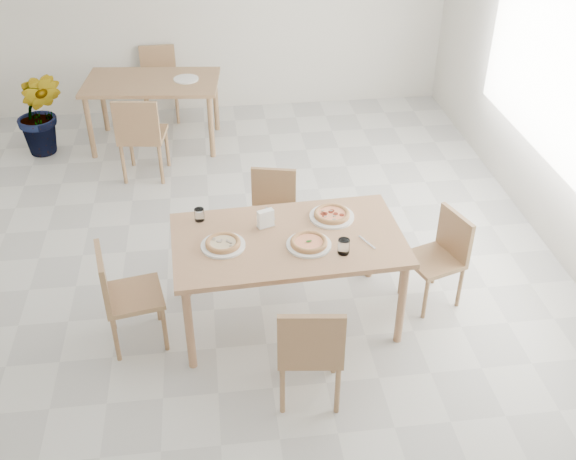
{
  "coord_description": "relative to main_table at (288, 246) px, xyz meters",
  "views": [
    {
      "loc": [
        0.08,
        -4.53,
        3.51
      ],
      "look_at": [
        0.57,
        -0.59,
        0.82
      ],
      "focal_mm": 42.0,
      "sensor_mm": 36.0,
      "label": 1
    }
  ],
  "objects": [
    {
      "name": "room",
      "position": [
        2.41,
        0.89,
        0.82
      ],
      "size": [
        7.28,
        7.0,
        7.0
      ],
      "color": "silver",
      "rests_on": "ground"
    },
    {
      "name": "main_table",
      "position": [
        0.0,
        0.0,
        0.0
      ],
      "size": [
        1.7,
        1.02,
        0.75
      ],
      "rotation": [
        0.0,
        0.0,
        0.05
      ],
      "color": "tan",
      "rests_on": "ground"
    },
    {
      "name": "chair_south",
      "position": [
        0.04,
        -0.85,
        -0.19
      ],
      "size": [
        0.47,
        0.47,
        0.84
      ],
      "rotation": [
        0.0,
        0.0,
        3.02
      ],
      "color": "#A88354",
      "rests_on": "ground"
    },
    {
      "name": "chair_north",
      "position": [
        -0.02,
        0.89,
        -0.23
      ],
      "size": [
        0.46,
        0.46,
        0.77
      ],
      "rotation": [
        0.0,
        0.0,
        -0.23
      ],
      "color": "#A88354",
      "rests_on": "ground"
    },
    {
      "name": "chair_west",
      "position": [
        -1.21,
        -0.12,
        -0.2
      ],
      "size": [
        0.47,
        0.47,
        0.82
      ],
      "rotation": [
        0.0,
        0.0,
        1.76
      ],
      "color": "#A88354",
      "rests_on": "ground"
    },
    {
      "name": "chair_east",
      "position": [
        1.21,
        0.09,
        -0.23
      ],
      "size": [
        0.48,
        0.48,
        0.77
      ],
      "rotation": [
        0.0,
        0.0,
        -1.25
      ],
      "color": "#A88354",
      "rests_on": "ground"
    },
    {
      "name": "plate_margherita",
      "position": [
        0.13,
        -0.12,
        0.08
      ],
      "size": [
        0.32,
        0.32,
        0.02
      ],
      "primitive_type": "cylinder",
      "color": "white",
      "rests_on": "main_table"
    },
    {
      "name": "plate_mushroom",
      "position": [
        -0.47,
        -0.05,
        0.08
      ],
      "size": [
        0.31,
        0.31,
        0.02
      ],
      "primitive_type": "cylinder",
      "color": "white",
      "rests_on": "main_table"
    },
    {
      "name": "plate_pepperoni",
      "position": [
        0.36,
        0.22,
        0.08
      ],
      "size": [
        0.34,
        0.34,
        0.02
      ],
      "primitive_type": "cylinder",
      "color": "white",
      "rests_on": "main_table"
    },
    {
      "name": "pizza_margherita",
      "position": [
        0.13,
        -0.12,
        0.1
      ],
      "size": [
        0.3,
        0.3,
        0.03
      ],
      "rotation": [
        0.0,
        0.0,
        -0.15
      ],
      "color": "#E8A26D",
      "rests_on": "plate_margherita"
    },
    {
      "name": "pizza_mushroom",
      "position": [
        -0.47,
        -0.05,
        0.1
      ],
      "size": [
        0.32,
        0.32,
        0.03
      ],
      "rotation": [
        0.0,
        0.0,
        -0.32
      ],
      "color": "#E8A26D",
      "rests_on": "plate_mushroom"
    },
    {
      "name": "pizza_pepperoni",
      "position": [
        0.36,
        0.22,
        0.11
      ],
      "size": [
        0.27,
        0.27,
        0.03
      ],
      "rotation": [
        0.0,
        0.0,
        -0.01
      ],
      "color": "#E8A26D",
      "rests_on": "plate_pepperoni"
    },
    {
      "name": "tumbler_a",
      "position": [
        0.36,
        -0.23,
        0.13
      ],
      "size": [
        0.08,
        0.08,
        0.11
      ],
      "primitive_type": "cylinder",
      "color": "white",
      "rests_on": "main_table"
    },
    {
      "name": "tumbler_b",
      "position": [
        -0.63,
        0.31,
        0.12
      ],
      "size": [
        0.07,
        0.07,
        0.1
      ],
      "primitive_type": "cylinder",
      "color": "white",
      "rests_on": "main_table"
    },
    {
      "name": "napkin_holder",
      "position": [
        -0.15,
        0.16,
        0.14
      ],
      "size": [
        0.14,
        0.11,
        0.15
      ],
      "rotation": [
        0.0,
        0.0,
        0.35
      ],
      "color": "silver",
      "rests_on": "main_table"
    },
    {
      "name": "fork_a",
      "position": [
        -0.09,
        0.33,
        0.08
      ],
      "size": [
        0.06,
        0.19,
        0.01
      ],
      "primitive_type": "cube",
      "rotation": [
        0.0,
        0.0,
        0.25
      ],
      "color": "silver",
      "rests_on": "main_table"
    },
    {
      "name": "fork_b",
      "position": [
        0.55,
        -0.13,
        0.08
      ],
      "size": [
        0.09,
        0.18,
        0.01
      ],
      "primitive_type": "cube",
      "rotation": [
        0.0,
        0.0,
        0.44
      ],
      "color": "silver",
      "rests_on": "main_table"
    },
    {
      "name": "second_table",
      "position": [
        -1.11,
        3.16,
        -0.01
      ],
      "size": [
        1.53,
        0.98,
        0.75
      ],
      "rotation": [
        0.0,
        0.0,
        -0.11
      ],
      "color": "#A88354",
      "rests_on": "ground"
    },
    {
      "name": "chair_back_s",
      "position": [
        -1.2,
        2.35,
        -0.15
      ],
      "size": [
        0.51,
        0.51,
        0.91
      ],
      "rotation": [
        0.0,
        0.0,
        3.0
      ],
      "color": "#A88354",
      "rests_on": "ground"
    },
    {
      "name": "chair_back_n",
      "position": [
        -1.07,
        3.92,
        -0.18
      ],
      "size": [
        0.43,
        0.43,
        0.85
      ],
      "rotation": [
        0.0,
        0.0,
        0.03
      ],
      "color": "#A88354",
      "rests_on": "ground"
    },
    {
      "name": "plate_empty",
      "position": [
        -0.73,
        3.14,
        0.08
      ],
      "size": [
        0.27,
        0.27,
        0.02
      ],
      "primitive_type": "cylinder",
      "color": "white",
      "rests_on": "second_table"
    },
    {
      "name": "potted_plant",
      "position": [
        -2.32,
        3.07,
        -0.2
      ],
      "size": [
        0.56,
        0.47,
        0.95
      ],
      "primitive_type": "imported",
      "rotation": [
        0.0,
        0.0,
        -0.1
      ],
      "color": "#24611D",
      "rests_on": "ground"
    }
  ]
}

